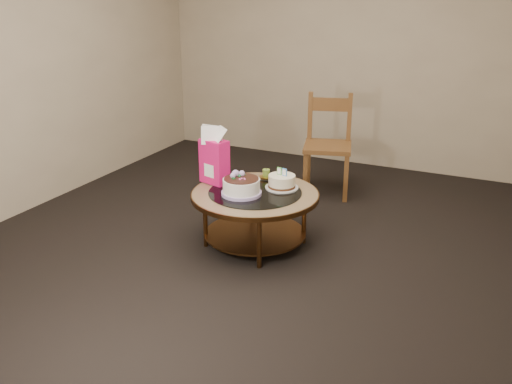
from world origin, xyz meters
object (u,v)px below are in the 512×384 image
at_px(coffee_table, 255,201).
at_px(gift_bag, 214,156).
at_px(cream_cake, 282,182).
at_px(decorated_cake, 241,187).
at_px(dining_chair, 328,144).

xyz_separation_m(coffee_table, gift_bag, (-0.40, 0.06, 0.31)).
bearing_deg(coffee_table, cream_cake, 47.60).
bearing_deg(cream_cake, coffee_table, -120.49).
distance_m(cream_cake, gift_bag, 0.59).
relative_size(coffee_table, decorated_cake, 3.23).
bearing_deg(decorated_cake, gift_bag, 154.49).
height_order(decorated_cake, dining_chair, dining_chair).
relative_size(decorated_cake, cream_cake, 1.17).
height_order(coffee_table, dining_chair, dining_chair).
xyz_separation_m(cream_cake, dining_chair, (-0.03, 1.24, -0.01)).
height_order(gift_bag, dining_chair, dining_chair).
xyz_separation_m(decorated_cake, cream_cake, (0.23, 0.27, -0.01)).
relative_size(coffee_table, cream_cake, 3.79).
distance_m(decorated_cake, cream_cake, 0.35).
distance_m(coffee_table, decorated_cake, 0.19).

